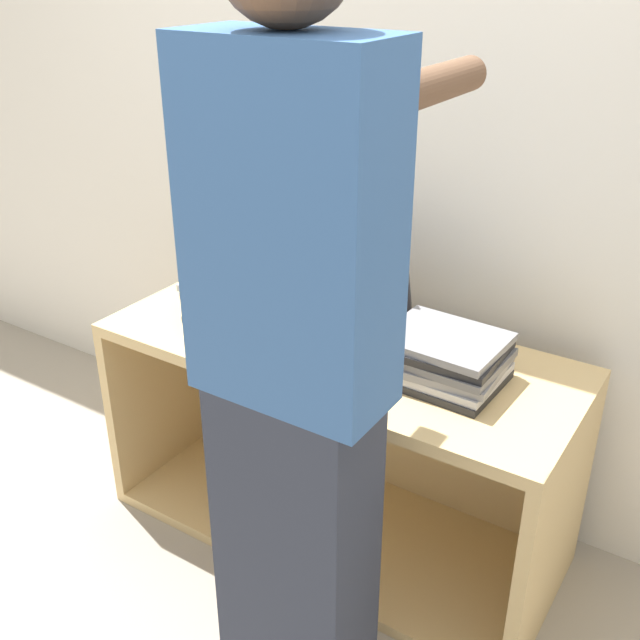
{
  "coord_description": "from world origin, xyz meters",
  "views": [
    {
      "loc": [
        0.99,
        -1.33,
        1.7
      ],
      "look_at": [
        0.0,
        0.2,
        0.8
      ],
      "focal_mm": 42.0,
      "sensor_mm": 36.0,
      "label": 1
    }
  ],
  "objects_px": {
    "laptop_stack_left": "(245,297)",
    "person": "(295,371)",
    "laptop_stack_right": "(444,358)",
    "laptop_open": "(346,323)"
  },
  "relations": [
    {
      "from": "laptop_stack_right",
      "to": "laptop_stack_left",
      "type": "bearing_deg",
      "value": 179.67
    },
    {
      "from": "laptop_stack_left",
      "to": "laptop_stack_right",
      "type": "distance_m",
      "value": 0.67
    },
    {
      "from": "laptop_stack_left",
      "to": "person",
      "type": "relative_size",
      "value": 0.18
    },
    {
      "from": "laptop_stack_left",
      "to": "laptop_stack_right",
      "type": "relative_size",
      "value": 1.0
    },
    {
      "from": "laptop_open",
      "to": "person",
      "type": "distance_m",
      "value": 0.67
    },
    {
      "from": "laptop_open",
      "to": "laptop_stack_right",
      "type": "distance_m",
      "value": 0.34
    },
    {
      "from": "laptop_stack_left",
      "to": "person",
      "type": "distance_m",
      "value": 0.8
    },
    {
      "from": "laptop_open",
      "to": "laptop_stack_left",
      "type": "height_order",
      "value": "laptop_open"
    },
    {
      "from": "laptop_stack_left",
      "to": "laptop_open",
      "type": "bearing_deg",
      "value": 8.72
    },
    {
      "from": "laptop_stack_right",
      "to": "person",
      "type": "distance_m",
      "value": 0.58
    }
  ]
}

